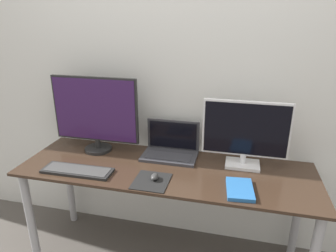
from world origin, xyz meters
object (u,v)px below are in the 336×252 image
object	(u,v)px
monitor_left	(95,113)
keyboard	(77,170)
laptop	(171,147)
book	(240,189)
monitor_right	(245,133)
mouse	(155,177)

from	to	relation	value
monitor_left	keyboard	bearing A→B (deg)	-86.88
laptop	keyboard	world-z (taller)	laptop
monitor_left	book	xyz separation A→B (m)	(0.98, -0.30, -0.26)
monitor_right	laptop	world-z (taller)	monitor_right
monitor_left	keyboard	xyz separation A→B (m)	(0.02, -0.32, -0.26)
keyboard	book	distance (m)	0.96
monitor_left	book	distance (m)	1.06
monitor_right	mouse	bearing A→B (deg)	-148.20
laptop	book	xyz separation A→B (m)	(0.46, -0.34, -0.05)
monitor_left	keyboard	size ratio (longest dim) A/B	1.39
monitor_left	book	world-z (taller)	monitor_left
monitor_left	keyboard	world-z (taller)	monitor_left
monitor_right	book	bearing A→B (deg)	-91.89
laptop	mouse	bearing A→B (deg)	-92.41
monitor_right	keyboard	xyz separation A→B (m)	(-0.97, -0.32, -0.21)
keyboard	mouse	distance (m)	0.48
laptop	mouse	world-z (taller)	laptop
book	monitor_right	bearing A→B (deg)	88.11
monitor_left	book	bearing A→B (deg)	-17.18
laptop	keyboard	xyz separation A→B (m)	(-0.50, -0.36, -0.05)
mouse	monitor_right	bearing A→B (deg)	31.80
monitor_right	laptop	distance (m)	0.50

